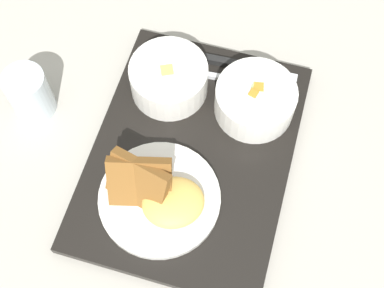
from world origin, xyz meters
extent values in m
plane|color=#ADA89E|center=(0.00, 0.00, 0.00)|extent=(4.00, 4.00, 0.00)
cube|color=black|center=(0.00, 0.00, 0.01)|extent=(0.42, 0.32, 0.02)
cylinder|color=white|center=(-0.10, 0.08, 0.05)|extent=(0.13, 0.13, 0.06)
torus|color=white|center=(-0.10, 0.08, 0.07)|extent=(0.13, 0.13, 0.01)
cylinder|color=#9EC67A|center=(-0.11, 0.08, 0.07)|extent=(0.06, 0.06, 0.01)
cylinder|color=#9EC67A|center=(-0.12, 0.06, 0.07)|extent=(0.04, 0.04, 0.02)
cylinder|color=#9EC67A|center=(-0.13, 0.09, 0.07)|extent=(0.06, 0.06, 0.01)
cylinder|color=#9EC67A|center=(-0.10, 0.10, 0.06)|extent=(0.06, 0.06, 0.02)
cylinder|color=#9EC67A|center=(-0.11, 0.09, 0.07)|extent=(0.06, 0.06, 0.02)
cylinder|color=#9EC67A|center=(-0.11, 0.04, 0.06)|extent=(0.04, 0.04, 0.02)
cube|color=orange|center=(-0.10, 0.07, 0.07)|extent=(0.02, 0.02, 0.01)
cube|color=orange|center=(-0.11, 0.08, 0.07)|extent=(0.02, 0.02, 0.01)
cylinder|color=white|center=(-0.10, -0.07, 0.05)|extent=(0.13, 0.13, 0.06)
torus|color=white|center=(-0.10, -0.07, 0.07)|extent=(0.13, 0.13, 0.01)
cylinder|color=#B29342|center=(-0.10, -0.07, 0.05)|extent=(0.11, 0.11, 0.05)
cube|color=#D1B75B|center=(-0.10, -0.07, 0.07)|extent=(0.03, 0.03, 0.01)
cylinder|color=white|center=(0.09, -0.02, 0.02)|extent=(0.19, 0.19, 0.01)
ellipsoid|color=#EAB756|center=(0.10, 0.00, 0.04)|extent=(0.11, 0.12, 0.03)
cube|color=brown|center=(0.09, -0.05, 0.06)|extent=(0.08, 0.11, 0.09)
cube|color=brown|center=(0.09, -0.06, 0.06)|extent=(0.07, 0.10, 0.09)
cube|color=silver|center=(-0.18, 0.08, 0.02)|extent=(0.02, 0.10, 0.00)
cube|color=black|center=(-0.18, 0.00, 0.02)|extent=(0.02, 0.06, 0.01)
ellipsoid|color=silver|center=(-0.15, 0.07, 0.02)|extent=(0.04, 0.05, 0.01)
cube|color=silver|center=(-0.14, -0.02, 0.02)|extent=(0.02, 0.12, 0.01)
cylinder|color=silver|center=(-0.01, -0.28, 0.04)|extent=(0.07, 0.07, 0.09)
cylinder|color=silver|center=(-0.01, -0.28, 0.03)|extent=(0.06, 0.06, 0.05)
camera|label=1|loc=(0.35, 0.10, 0.79)|focal=50.00mm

